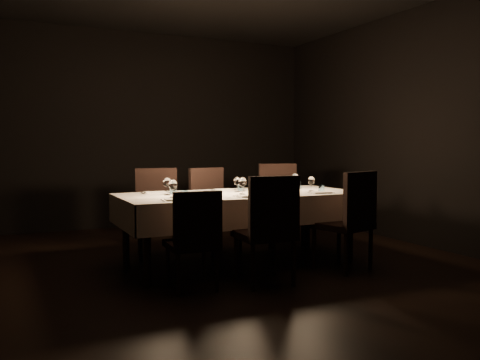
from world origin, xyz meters
name	(u,v)px	position (x,y,z in m)	size (l,w,h in m)	color
room	(240,123)	(0.00, 0.00, 1.50)	(5.01, 6.01, 3.01)	black
dining_table	(240,200)	(0.00, 0.00, 0.69)	(2.52, 1.12, 0.76)	black
chair_near_left	(194,235)	(-0.79, -0.74, 0.49)	(0.44, 0.44, 0.88)	black
place_setting_near_left	(177,191)	(-0.77, -0.22, 0.83)	(0.33, 0.40, 0.18)	silver
chair_near_center	(268,226)	(-0.12, -0.85, 0.55)	(0.51, 0.51, 1.00)	black
place_setting_near_center	(247,188)	(-0.02, -0.22, 0.83)	(0.32, 0.40, 0.18)	silver
chair_near_right	(350,217)	(0.87, -0.74, 0.55)	(0.59, 0.59, 1.01)	black
place_setting_near_right	(317,186)	(0.82, -0.22, 0.83)	(0.30, 0.39, 0.16)	silver
chair_far_left	(157,208)	(-0.67, 0.81, 0.55)	(0.57, 0.57, 1.00)	black
place_setting_far_left	(165,187)	(-0.75, 0.22, 0.83)	(0.33, 0.40, 0.18)	silver
chair_far_center	(212,206)	(-0.01, 0.75, 0.54)	(0.57, 0.57, 0.99)	black
place_setting_far_center	(234,185)	(0.03, 0.22, 0.83)	(0.30, 0.39, 0.16)	silver
chair_far_right	(280,201)	(0.92, 0.74, 0.56)	(0.60, 0.60, 1.03)	black
place_setting_far_right	(291,183)	(0.76, 0.22, 0.83)	(0.34, 0.40, 0.18)	silver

